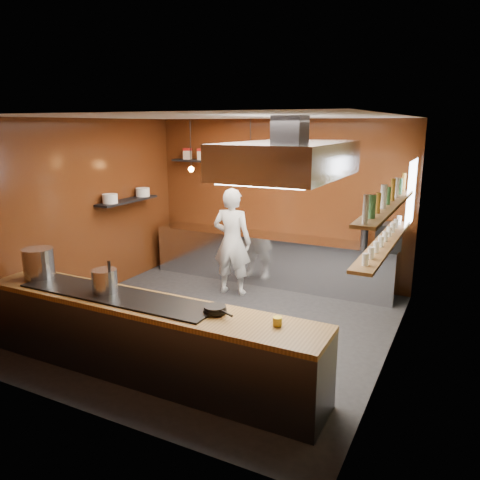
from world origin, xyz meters
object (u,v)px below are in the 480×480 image
Objects in this scene: stockpot_large at (39,263)px; stockpot_small at (105,281)px; espresso_machine at (389,236)px; chef at (232,242)px; extractor_hood at (289,159)px.

stockpot_large is 1.18m from stockpot_small.
stockpot_small is at bearing -133.59° from espresso_machine.
chef is at bearing 64.27° from stockpot_large.
chef is (-2.46, -0.87, -0.18)m from espresso_machine.
chef is (1.38, 2.86, -0.20)m from stockpot_large.
stockpot_large is at bearing -159.59° from extractor_hood.
chef is at bearing 86.06° from stockpot_small.
chef reaches higher than stockpot_small.
espresso_machine is (3.84, 3.73, -0.02)m from stockpot_large.
stockpot_large is (-3.04, -1.13, -1.37)m from extractor_hood.
stockpot_large is 0.21× the size of chef.
stockpot_small is at bearing -147.50° from extractor_hood.
chef is at bearing 133.94° from extractor_hood.
stockpot_large reaches higher than espresso_machine.
stockpot_small is at bearing -2.73° from stockpot_large.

